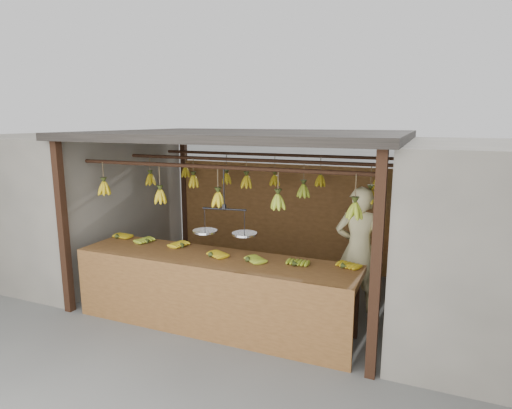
% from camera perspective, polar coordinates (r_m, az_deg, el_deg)
% --- Properties ---
extents(ground, '(80.00, 80.00, 0.00)m').
position_cam_1_polar(ground, '(6.58, -1.02, -11.65)').
color(ground, '#5B5B57').
extents(stall, '(4.30, 3.30, 2.40)m').
position_cam_1_polar(stall, '(6.39, 0.10, 5.96)').
color(stall, black).
rests_on(stall, ground).
extents(neighbor_left, '(3.00, 3.00, 2.30)m').
position_cam_1_polar(neighbor_left, '(8.32, -24.42, 0.46)').
color(neighbor_left, slate).
rests_on(neighbor_left, ground).
extents(counter, '(3.58, 0.82, 0.96)m').
position_cam_1_polar(counter, '(5.29, -6.25, -9.29)').
color(counter, brown).
rests_on(counter, ground).
extents(hanging_bananas, '(3.58, 2.23, 0.39)m').
position_cam_1_polar(hanging_bananas, '(6.14, -1.08, 2.38)').
color(hanging_bananas, gold).
rests_on(hanging_bananas, ground).
extents(balance_scale, '(0.80, 0.37, 0.82)m').
position_cam_1_polar(balance_scale, '(5.28, -4.22, -3.36)').
color(balance_scale, black).
rests_on(balance_scale, ground).
extents(vendor, '(0.68, 0.51, 1.71)m').
position_cam_1_polar(vendor, '(5.89, 13.54, -5.88)').
color(vendor, beige).
rests_on(vendor, ground).
extents(bag_bundles, '(0.08, 0.26, 1.19)m').
position_cam_1_polar(bag_bundles, '(7.09, 18.03, -1.87)').
color(bag_bundles, '#199926').
rests_on(bag_bundles, ground).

